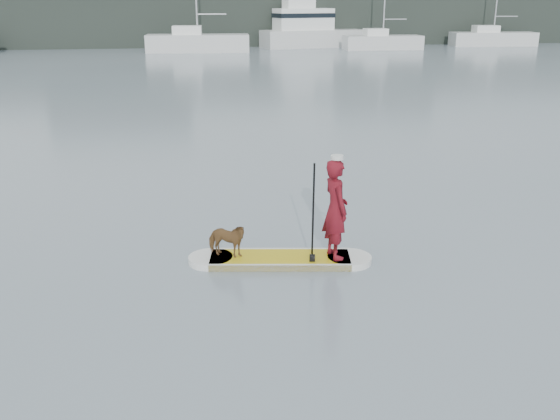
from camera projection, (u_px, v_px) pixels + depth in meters
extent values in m
plane|color=slate|center=(418.00, 220.00, 13.41)|extent=(140.00, 140.00, 0.00)
cube|color=gold|center=(280.00, 259.00, 11.21)|extent=(2.60, 1.22, 0.12)
cylinder|color=silver|center=(211.00, 259.00, 11.21)|extent=(0.80, 0.80, 0.12)
cylinder|color=silver|center=(349.00, 259.00, 11.22)|extent=(0.80, 0.80, 0.12)
cube|color=silver|center=(280.00, 251.00, 11.56)|extent=(2.47, 0.49, 0.12)
cube|color=silver|center=(280.00, 268.00, 10.86)|extent=(2.47, 0.49, 0.12)
imported|color=maroon|center=(336.00, 209.00, 10.91)|extent=(0.52, 0.71, 1.79)
cylinder|color=silver|center=(337.00, 157.00, 10.61)|extent=(0.22, 0.22, 0.07)
imported|color=brown|center=(226.00, 240.00, 11.09)|extent=(0.82, 0.66, 0.64)
cylinder|color=black|center=(313.00, 215.00, 10.68)|extent=(0.08, 0.30, 1.89)
cube|color=black|center=(312.00, 263.00, 10.97)|extent=(0.10, 0.04, 0.32)
cube|color=silver|center=(198.00, 43.00, 54.68)|extent=(9.10, 3.51, 1.48)
cube|color=white|center=(187.00, 30.00, 54.24)|extent=(2.65, 2.13, 0.74)
cylinder|color=#B7B7BC|center=(211.00, 14.00, 54.00)|extent=(2.54, 0.32, 0.11)
cube|color=silver|center=(383.00, 43.00, 57.19)|extent=(7.18, 2.49, 1.25)
cube|color=white|center=(376.00, 32.00, 56.79)|extent=(2.03, 1.67, 0.62)
cylinder|color=#B7B7BC|center=(395.00, 19.00, 56.68)|extent=(2.14, 0.14, 0.09)
cube|color=silver|center=(493.00, 39.00, 61.56)|extent=(8.44, 3.33, 1.31)
cube|color=white|center=(486.00, 29.00, 61.19)|extent=(2.48, 1.95, 0.65)
cylinder|color=#B7B7BC|center=(506.00, 16.00, 60.93)|extent=(2.24, 0.34, 0.09)
cube|color=silver|center=(312.00, 39.00, 59.88)|extent=(10.25, 4.94, 1.61)
cube|color=white|center=(303.00, 19.00, 58.96)|extent=(5.79, 3.46, 1.97)
cube|color=white|center=(299.00, 3.00, 58.33)|extent=(3.03, 2.19, 0.89)
cube|color=black|center=(303.00, 15.00, 58.85)|extent=(5.90, 3.54, 0.40)
cube|color=black|center=(217.00, 14.00, 61.84)|extent=(90.00, 6.00, 6.00)
cube|color=black|center=(388.00, 3.00, 65.41)|extent=(10.00, 4.00, 8.00)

